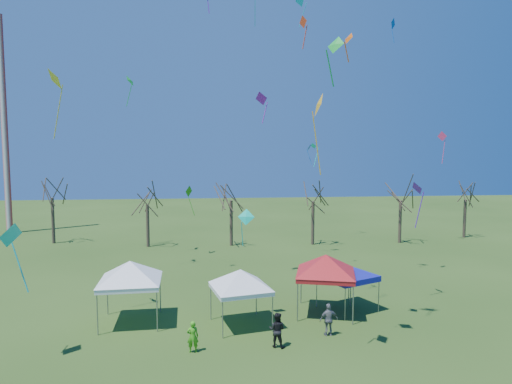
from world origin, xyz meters
The scene contains 31 objects.
ground centered at (0.00, 0.00, 0.00)m, with size 140.00×140.00×0.00m, color #2A4917.
radio_mast centered at (-28.00, 34.00, 12.50)m, with size 0.70×0.70×25.00m, color silver.
tree_0 centered at (-20.85, 27.38, 6.49)m, with size 3.83×3.83×8.44m.
tree_1 centered at (-10.77, 24.65, 5.79)m, with size 3.42×3.42×7.54m.
tree_2 centered at (-2.37, 24.38, 6.29)m, with size 3.71×3.71×8.18m.
tree_3 centered at (6.03, 24.04, 6.08)m, with size 3.59×3.59×7.91m.
tree_4 centered at (15.36, 24.00, 6.06)m, with size 3.58×3.58×7.89m.
tree_5 centered at (23.72, 26.07, 5.73)m, with size 3.39×3.39×7.46m.
tent_white_west centered at (-8.99, 4.09, 3.33)m, with size 4.67×4.67×4.12m.
tent_white_mid centered at (-2.84, 3.05, 2.98)m, with size 4.09×4.09×3.69m.
tent_red centered at (2.34, 4.44, 3.35)m, with size 4.54×4.54×4.15m.
tent_blue centered at (3.85, 4.97, 2.05)m, with size 3.76×3.76×2.23m.
person_green centered at (-5.37, -0.07, 0.77)m, with size 0.56×0.37×1.55m, color #42AA1B.
person_dark centered at (-1.22, 0.10, 0.87)m, with size 0.85×0.66×1.75m, color black.
person_grey centered at (1.70, 1.20, 0.86)m, with size 1.01×0.42×1.72m, color slate.
kite_18 centered at (1.16, 5.91, 17.32)m, with size 0.48×0.78×2.01m.
kite_25 centered at (2.49, 1.25, 15.32)m, with size 0.55×0.74×1.46m.
kite_17 centered at (8.83, 6.44, 7.28)m, with size 0.77×1.08×2.99m.
kite_12 centered at (19.44, 23.57, 11.10)m, with size 0.78×1.04×3.36m.
kite_1 centered at (-2.46, 3.90, 5.97)m, with size 1.03×0.63×2.20m.
kite_15 centered at (8.47, 10.41, 18.62)m, with size 0.67×0.76×1.76m.
kite_11 centered at (-0.41, 14.17, 13.75)m, with size 1.23×1.22×2.51m.
kite_13 centered at (-6.44, 20.28, 5.96)m, with size 0.92×1.07×2.81m.
kite_27 centered at (1.21, -0.96, 14.48)m, with size 0.93×1.01×2.25m.
kite_3 centered at (4.77, 25.31, 24.86)m, with size 1.22×1.61×3.62m.
kite_2 centered at (-11.37, 20.06, 15.80)m, with size 0.99×1.28×2.77m.
kite_19 centered at (5.26, 22.81, 9.94)m, with size 0.73×0.89×2.10m.
kite_14 centered at (-13.42, -0.42, 5.96)m, with size 1.15×1.42×3.35m.
kite_8 centered at (-12.91, 5.02, 13.67)m, with size 1.40×1.57×3.91m.
kite_22 centered at (5.61, 22.17, 10.03)m, with size 0.90×0.92×2.33m.
kite_5 centered at (0.23, -1.90, 11.68)m, with size 0.48×1.12×3.61m.
Camera 1 is at (-4.46, -21.59, 9.82)m, focal length 32.00 mm.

